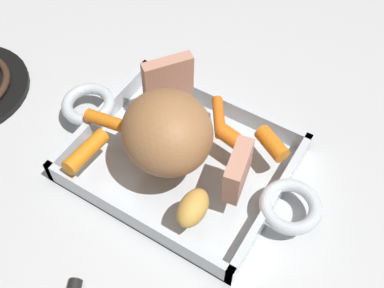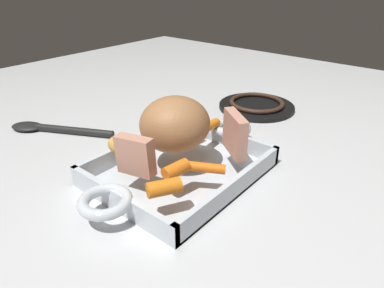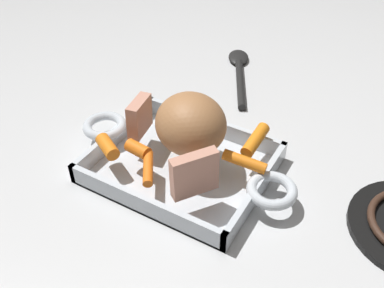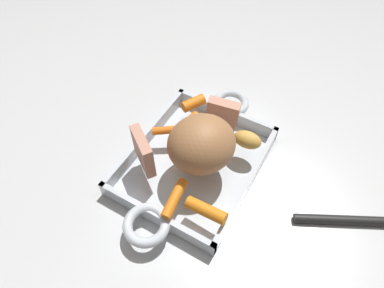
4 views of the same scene
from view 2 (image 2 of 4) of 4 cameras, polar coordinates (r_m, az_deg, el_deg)
name	(u,v)px [view 2 (image 2 of 4)]	position (r m, az deg, el deg)	size (l,w,h in m)	color
ground_plane	(181,174)	(0.62, -1.91, -5.04)	(1.97, 1.97, 0.00)	silver
roasting_dish	(180,167)	(0.61, -1.93, -3.90)	(0.40, 0.23, 0.04)	silver
pork_roast	(175,124)	(0.59, -2.86, 3.31)	(0.11, 0.12, 0.10)	#A36D43
roast_slice_thin	(135,156)	(0.53, -9.44, -1.92)	(0.02, 0.06, 0.06)	tan
roast_slice_outer	(235,134)	(0.59, 7.16, 1.68)	(0.02, 0.07, 0.07)	tan
baby_carrot_short	(164,187)	(0.49, -4.68, -7.24)	(0.02, 0.02, 0.05)	orange
baby_carrot_southeast	(204,167)	(0.54, 1.97, -3.92)	(0.02, 0.02, 0.07)	orange
baby_carrot_long	(208,127)	(0.68, 2.62, 2.91)	(0.02, 0.02, 0.07)	orange
baby_carrot_center_right	(176,170)	(0.53, -2.70, -4.29)	(0.02, 0.02, 0.04)	orange
baby_carrot_northwest	(184,120)	(0.70, -1.37, 4.09)	(0.02, 0.02, 0.07)	orange
potato_golden_small	(121,146)	(0.60, -11.79, -0.30)	(0.05, 0.03, 0.03)	gold
stove_burner_rear	(257,105)	(0.92, 10.71, 6.39)	(0.19, 0.19, 0.02)	black
serving_spoon	(51,129)	(0.83, -22.49, 2.39)	(0.14, 0.23, 0.02)	black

